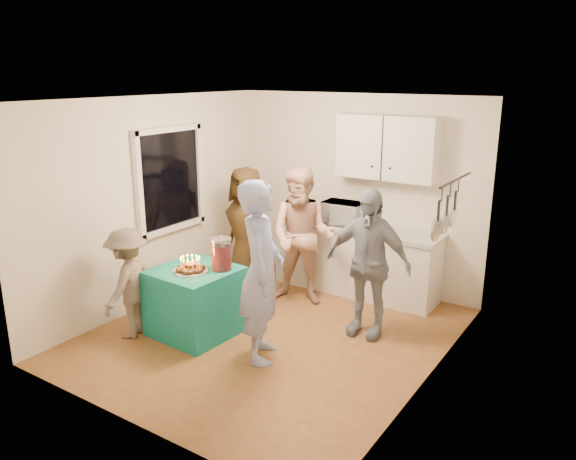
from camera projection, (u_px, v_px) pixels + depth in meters
The scene contains 19 objects.
floor at pixel (271, 335), 6.35m from camera, with size 4.00×4.00×0.00m, color brown.
ceiling at pixel (269, 99), 5.64m from camera, with size 4.00×4.00×0.00m, color white.
back_wall at pixel (355, 191), 7.60m from camera, with size 3.60×3.60×0.00m, color silver.
left_wall at pixel (151, 203), 6.95m from camera, with size 4.00×4.00×0.00m, color silver.
right_wall at pixel (434, 253), 5.04m from camera, with size 4.00×4.00×0.00m, color silver.
window_night at pixel (169, 179), 7.10m from camera, with size 0.04×1.00×1.20m, color black.
counter at pixel (356, 261), 7.49m from camera, with size 2.20×0.58×0.86m, color white.
countertop at pixel (357, 228), 7.37m from camera, with size 2.24×0.62×0.05m, color beige.
upper_cabinet at pixel (387, 147), 7.03m from camera, with size 1.30×0.30×0.80m, color white.
pot_rack at pixel (452, 205), 5.56m from camera, with size 0.12×1.00×0.60m, color black.
microwave at pixel (343, 213), 7.43m from camera, with size 0.54×0.36×0.30m, color white.
party_table at pixel (196, 301), 6.31m from camera, with size 0.85×0.85×0.76m, color #12796C.
donut_cake at pixel (190, 264), 6.11m from camera, with size 0.38×0.38×0.18m, color #381C0C, non-canonical shape.
punch_jar at pixel (221, 255), 6.16m from camera, with size 0.22×0.22×0.34m, color #AF0E14.
man_birthday at pixel (261, 272), 5.62m from camera, with size 0.69×0.45×1.88m, color #95A4D9.
woman_back_left at pixel (246, 228), 7.54m from camera, with size 0.82×0.53×1.67m, color brown.
woman_back_center at pixel (302, 237), 7.02m from camera, with size 0.85×0.66×1.75m, color tan.
woman_back_right at pixel (368, 263), 6.18m from camera, with size 0.99×0.41×1.68m, color #0F1F34.
child_near_left at pixel (128, 283), 6.18m from camera, with size 0.81×0.46×1.25m, color #5C514A.
Camera 1 is at (3.34, -4.72, 2.89)m, focal length 35.00 mm.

